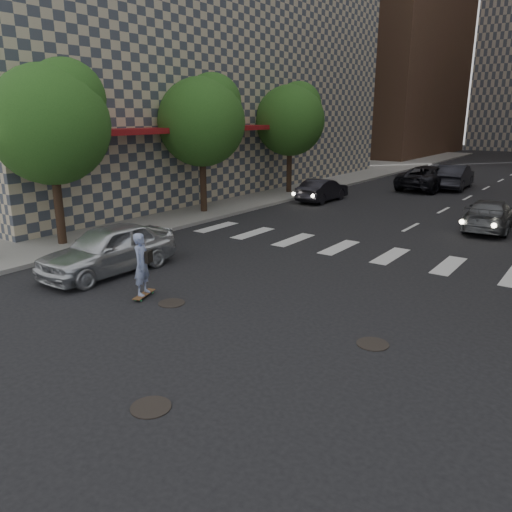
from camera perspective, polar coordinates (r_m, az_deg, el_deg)
The scene contains 14 objects.
ground at distance 11.34m, azimuth -6.72°, elevation -9.34°, with size 160.00×160.00×0.00m, color black.
sidewalk_left at distance 35.24m, azimuth -2.34°, elevation 8.14°, with size 13.00×80.00×0.15m, color gray.
tree_a at distance 19.61m, azimuth -22.14°, elevation 14.28°, with size 4.20×4.20×6.60m.
tree_b at distance 24.88m, azimuth -5.97°, elevation 15.42°, with size 4.20×4.20×6.60m.
tree_c at distance 31.32m, azimuth 4.13°, elevation 15.54°, with size 4.20×4.20×6.60m.
manhole_a at distance 9.05m, azimuth -11.93°, elevation -16.55°, with size 0.70×0.70×0.02m, color black.
manhole_b at distance 13.42m, azimuth -9.63°, elevation -5.32°, with size 0.70×0.70×0.02m, color black.
manhole_c at distance 11.28m, azimuth 13.19°, elevation -9.76°, with size 0.70×0.70×0.02m, color black.
skateboarder at distance 13.71m, azimuth -12.86°, elevation -0.92°, with size 0.59×0.93×1.80m.
silver_sedan at distance 16.22m, azimuth -16.51°, elevation 0.79°, with size 1.82×4.52×1.54m, color silver.
traffic_car_a at distance 29.03m, azimuth 7.62°, elevation 7.48°, with size 1.36×3.89×1.28m, color black.
traffic_car_b at distance 23.76m, azimuth 25.15°, elevation 4.28°, with size 1.82×4.48×1.30m, color #4F5256.
traffic_car_c at distance 35.20m, azimuth 19.17°, elevation 8.43°, with size 2.58×5.60×1.56m, color black.
traffic_car_e at distance 36.15m, azimuth 21.71°, elevation 8.43°, with size 1.73×4.97×1.64m, color black.
Camera 1 is at (7.01, -7.51, 4.81)m, focal length 35.00 mm.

